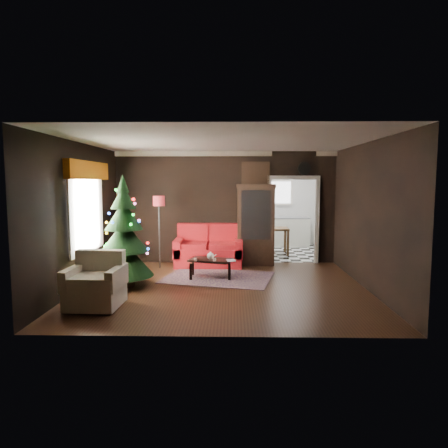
{
  "coord_description": "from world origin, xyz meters",
  "views": [
    {
      "loc": [
        0.19,
        -7.69,
        2.05
      ],
      "look_at": [
        0.0,
        0.9,
        1.15
      ],
      "focal_mm": 32.48,
      "sensor_mm": 36.0,
      "label": 1
    }
  ],
  "objects_px": {
    "curio_cabinet": "(256,226)",
    "floor_lamp": "(159,234)",
    "armchair": "(95,280)",
    "coffee_table": "(211,268)",
    "loveseat": "(209,246)",
    "christmas_tree": "(124,233)",
    "teapot": "(210,256)",
    "kitchen_table": "(276,241)",
    "wall_clock": "(304,168)"
  },
  "relations": [
    {
      "from": "loveseat",
      "to": "kitchen_table",
      "type": "bearing_deg",
      "value": 42.51
    },
    {
      "from": "armchair",
      "to": "coffee_table",
      "type": "height_order",
      "value": "armchair"
    },
    {
      "from": "coffee_table",
      "to": "wall_clock",
      "type": "height_order",
      "value": "wall_clock"
    },
    {
      "from": "armchair",
      "to": "coffee_table",
      "type": "distance_m",
      "value": 2.75
    },
    {
      "from": "coffee_table",
      "to": "wall_clock",
      "type": "distance_m",
      "value": 3.52
    },
    {
      "from": "floor_lamp",
      "to": "wall_clock",
      "type": "height_order",
      "value": "wall_clock"
    },
    {
      "from": "teapot",
      "to": "kitchen_table",
      "type": "height_order",
      "value": "kitchen_table"
    },
    {
      "from": "curio_cabinet",
      "to": "armchair",
      "type": "xyz_separation_m",
      "value": [
        -2.8,
        -3.55,
        -0.49
      ]
    },
    {
      "from": "curio_cabinet",
      "to": "coffee_table",
      "type": "bearing_deg",
      "value": -125.34
    },
    {
      "from": "wall_clock",
      "to": "curio_cabinet",
      "type": "bearing_deg",
      "value": -171.47
    },
    {
      "from": "floor_lamp",
      "to": "kitchen_table",
      "type": "height_order",
      "value": "floor_lamp"
    },
    {
      "from": "christmas_tree",
      "to": "armchair",
      "type": "distance_m",
      "value": 1.47
    },
    {
      "from": "coffee_table",
      "to": "armchair",
      "type": "bearing_deg",
      "value": -130.23
    },
    {
      "from": "armchair",
      "to": "coffee_table",
      "type": "bearing_deg",
      "value": 52.26
    },
    {
      "from": "floor_lamp",
      "to": "coffee_table",
      "type": "relative_size",
      "value": 2.03
    },
    {
      "from": "coffee_table",
      "to": "kitchen_table",
      "type": "distance_m",
      "value": 3.35
    },
    {
      "from": "loveseat",
      "to": "christmas_tree",
      "type": "xyz_separation_m",
      "value": [
        -1.52,
        -1.99,
        0.55
      ]
    },
    {
      "from": "loveseat",
      "to": "kitchen_table",
      "type": "xyz_separation_m",
      "value": [
        1.8,
        1.65,
        -0.12
      ]
    },
    {
      "from": "floor_lamp",
      "to": "teapot",
      "type": "height_order",
      "value": "floor_lamp"
    },
    {
      "from": "curio_cabinet",
      "to": "floor_lamp",
      "type": "bearing_deg",
      "value": -167.39
    },
    {
      "from": "loveseat",
      "to": "armchair",
      "type": "xyz_separation_m",
      "value": [
        -1.65,
        -3.33,
        -0.04
      ]
    },
    {
      "from": "coffee_table",
      "to": "teapot",
      "type": "height_order",
      "value": "teapot"
    },
    {
      "from": "kitchen_table",
      "to": "teapot",
      "type": "bearing_deg",
      "value": -119.68
    },
    {
      "from": "kitchen_table",
      "to": "coffee_table",
      "type": "bearing_deg",
      "value": -120.24
    },
    {
      "from": "teapot",
      "to": "christmas_tree",
      "type": "bearing_deg",
      "value": -157.21
    },
    {
      "from": "loveseat",
      "to": "armchair",
      "type": "distance_m",
      "value": 3.72
    },
    {
      "from": "christmas_tree",
      "to": "wall_clock",
      "type": "bearing_deg",
      "value": 31.72
    },
    {
      "from": "teapot",
      "to": "curio_cabinet",
      "type": "bearing_deg",
      "value": 55.86
    },
    {
      "from": "loveseat",
      "to": "christmas_tree",
      "type": "bearing_deg",
      "value": -127.36
    },
    {
      "from": "floor_lamp",
      "to": "armchair",
      "type": "xyz_separation_m",
      "value": [
        -0.51,
        -3.04,
        -0.37
      ]
    },
    {
      "from": "teapot",
      "to": "floor_lamp",
      "type": "bearing_deg",
      "value": 141.34
    },
    {
      "from": "coffee_table",
      "to": "curio_cabinet",
      "type": "bearing_deg",
      "value": 54.66
    },
    {
      "from": "wall_clock",
      "to": "floor_lamp",
      "type": "bearing_deg",
      "value": -168.78
    },
    {
      "from": "kitchen_table",
      "to": "loveseat",
      "type": "bearing_deg",
      "value": -137.49
    },
    {
      "from": "loveseat",
      "to": "coffee_table",
      "type": "height_order",
      "value": "loveseat"
    },
    {
      "from": "coffee_table",
      "to": "floor_lamp",
      "type": "bearing_deg",
      "value": 143.2
    },
    {
      "from": "curio_cabinet",
      "to": "armchair",
      "type": "bearing_deg",
      "value": -128.3
    },
    {
      "from": "curio_cabinet",
      "to": "floor_lamp",
      "type": "height_order",
      "value": "curio_cabinet"
    },
    {
      "from": "floor_lamp",
      "to": "teapot",
      "type": "relative_size",
      "value": 10.29
    },
    {
      "from": "floor_lamp",
      "to": "loveseat",
      "type": "bearing_deg",
      "value": 14.36
    },
    {
      "from": "curio_cabinet",
      "to": "kitchen_table",
      "type": "height_order",
      "value": "curio_cabinet"
    },
    {
      "from": "armchair",
      "to": "teapot",
      "type": "bearing_deg",
      "value": 51.35
    },
    {
      "from": "teapot",
      "to": "loveseat",
      "type": "bearing_deg",
      "value": 95.1
    },
    {
      "from": "coffee_table",
      "to": "wall_clock",
      "type": "bearing_deg",
      "value": 36.25
    },
    {
      "from": "teapot",
      "to": "kitchen_table",
      "type": "xyz_separation_m",
      "value": [
        1.68,
        2.95,
        -0.11
      ]
    },
    {
      "from": "floor_lamp",
      "to": "kitchen_table",
      "type": "xyz_separation_m",
      "value": [
        2.95,
        1.94,
        -0.45
      ]
    },
    {
      "from": "curio_cabinet",
      "to": "kitchen_table",
      "type": "bearing_deg",
      "value": 65.56
    },
    {
      "from": "armchair",
      "to": "teapot",
      "type": "relative_size",
      "value": 5.07
    },
    {
      "from": "loveseat",
      "to": "armchair",
      "type": "height_order",
      "value": "loveseat"
    },
    {
      "from": "curio_cabinet",
      "to": "kitchen_table",
      "type": "xyz_separation_m",
      "value": [
        0.65,
        1.43,
        -0.57
      ]
    }
  ]
}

